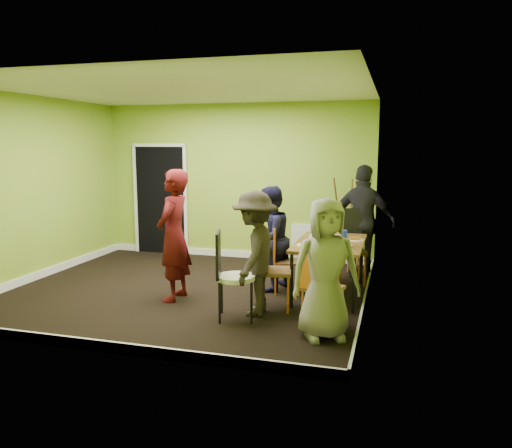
{
  "coord_description": "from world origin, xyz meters",
  "views": [
    {
      "loc": [
        2.81,
        -6.4,
        2.06
      ],
      "look_at": [
        1.01,
        0.0,
        1.01
      ],
      "focal_mm": 35.0,
      "sensor_mm": 36.0,
      "label": 1
    }
  ],
  "objects_px": {
    "dining_table": "(330,246)",
    "chair_left_far": "(281,256)",
    "person_back_end": "(363,222)",
    "person_left_far": "(270,239)",
    "chair_front_end": "(320,282)",
    "chair_back_end": "(348,230)",
    "blue_bottle": "(344,239)",
    "orange_bottle": "(332,238)",
    "chair_left_near": "(267,263)",
    "easel": "(351,224)",
    "person_standing": "(174,235)",
    "person_front_end": "(326,269)",
    "person_left_near": "(255,253)",
    "chair_bentwood": "(230,271)",
    "thermos": "(323,233)"
  },
  "relations": [
    {
      "from": "person_left_far",
      "to": "thermos",
      "type": "bearing_deg",
      "value": 113.07
    },
    {
      "from": "chair_front_end",
      "to": "person_left_near",
      "type": "distance_m",
      "value": 0.9
    },
    {
      "from": "chair_left_near",
      "to": "easel",
      "type": "relative_size",
      "value": 0.69
    },
    {
      "from": "chair_back_end",
      "to": "orange_bottle",
      "type": "xyz_separation_m",
      "value": [
        -0.16,
        -0.76,
        0.01
      ]
    },
    {
      "from": "person_left_near",
      "to": "person_front_end",
      "type": "xyz_separation_m",
      "value": [
        0.94,
        -0.55,
        0.0
      ]
    },
    {
      "from": "dining_table",
      "to": "chair_left_far",
      "type": "bearing_deg",
      "value": -175.79
    },
    {
      "from": "chair_back_end",
      "to": "blue_bottle",
      "type": "relative_size",
      "value": 5.0
    },
    {
      "from": "blue_bottle",
      "to": "person_standing",
      "type": "xyz_separation_m",
      "value": [
        -2.2,
        -0.46,
        0.01
      ]
    },
    {
      "from": "dining_table",
      "to": "person_left_near",
      "type": "bearing_deg",
      "value": -127.38
    },
    {
      "from": "person_back_end",
      "to": "easel",
      "type": "bearing_deg",
      "value": -48.8
    },
    {
      "from": "person_left_far",
      "to": "person_left_near",
      "type": "xyz_separation_m",
      "value": [
        0.07,
        -1.03,
        0.01
      ]
    },
    {
      "from": "dining_table",
      "to": "chair_back_end",
      "type": "distance_m",
      "value": 0.89
    },
    {
      "from": "person_back_end",
      "to": "person_left_far",
      "type": "bearing_deg",
      "value": 57.76
    },
    {
      "from": "person_back_end",
      "to": "blue_bottle",
      "type": "bearing_deg",
      "value": 100.78
    },
    {
      "from": "orange_bottle",
      "to": "dining_table",
      "type": "bearing_deg",
      "value": -95.41
    },
    {
      "from": "chair_front_end",
      "to": "easel",
      "type": "height_order",
      "value": "easel"
    },
    {
      "from": "chair_bentwood",
      "to": "chair_left_far",
      "type": "bearing_deg",
      "value": 148.14
    },
    {
      "from": "chair_bentwood",
      "to": "blue_bottle",
      "type": "distance_m",
      "value": 1.6
    },
    {
      "from": "chair_left_near",
      "to": "person_left_near",
      "type": "height_order",
      "value": "person_left_near"
    },
    {
      "from": "chair_back_end",
      "to": "easel",
      "type": "distance_m",
      "value": 0.73
    },
    {
      "from": "orange_bottle",
      "to": "person_back_end",
      "type": "distance_m",
      "value": 1.03
    },
    {
      "from": "orange_bottle",
      "to": "person_left_near",
      "type": "xyz_separation_m",
      "value": [
        -0.79,
        -1.13,
        -0.03
      ]
    },
    {
      "from": "blue_bottle",
      "to": "person_front_end",
      "type": "bearing_deg",
      "value": -92.9
    },
    {
      "from": "chair_left_far",
      "to": "thermos",
      "type": "bearing_deg",
      "value": 83.59
    },
    {
      "from": "chair_front_end",
      "to": "orange_bottle",
      "type": "xyz_separation_m",
      "value": [
        -0.04,
        1.39,
        0.25
      ]
    },
    {
      "from": "chair_left_near",
      "to": "chair_bentwood",
      "type": "distance_m",
      "value": 0.57
    },
    {
      "from": "person_standing",
      "to": "easel",
      "type": "bearing_deg",
      "value": 137.09
    },
    {
      "from": "dining_table",
      "to": "chair_bentwood",
      "type": "height_order",
      "value": "chair_bentwood"
    },
    {
      "from": "chair_left_far",
      "to": "chair_left_near",
      "type": "xyz_separation_m",
      "value": [
        -0.02,
        -0.76,
        0.06
      ]
    },
    {
      "from": "chair_back_end",
      "to": "person_left_far",
      "type": "relative_size",
      "value": 0.74
    },
    {
      "from": "chair_front_end",
      "to": "person_standing",
      "type": "relative_size",
      "value": 0.55
    },
    {
      "from": "dining_table",
      "to": "orange_bottle",
      "type": "height_order",
      "value": "orange_bottle"
    },
    {
      "from": "chair_front_end",
      "to": "thermos",
      "type": "xyz_separation_m",
      "value": [
        -0.16,
        1.32,
        0.33
      ]
    },
    {
      "from": "thermos",
      "to": "person_standing",
      "type": "height_order",
      "value": "person_standing"
    },
    {
      "from": "easel",
      "to": "dining_table",
      "type": "bearing_deg",
      "value": -95.01
    },
    {
      "from": "chair_bentwood",
      "to": "person_front_end",
      "type": "xyz_separation_m",
      "value": [
        1.18,
        -0.3,
        0.18
      ]
    },
    {
      "from": "chair_front_end",
      "to": "easel",
      "type": "distance_m",
      "value": 2.9
    },
    {
      "from": "dining_table",
      "to": "person_front_end",
      "type": "height_order",
      "value": "person_front_end"
    },
    {
      "from": "chair_left_far",
      "to": "person_back_end",
      "type": "height_order",
      "value": "person_back_end"
    },
    {
      "from": "chair_left_far",
      "to": "blue_bottle",
      "type": "xyz_separation_m",
      "value": [
        0.89,
        -0.25,
        0.33
      ]
    },
    {
      "from": "chair_left_far",
      "to": "person_left_far",
      "type": "relative_size",
      "value": 0.63
    },
    {
      "from": "dining_table",
      "to": "chair_left_far",
      "type": "distance_m",
      "value": 0.69
    },
    {
      "from": "chair_back_end",
      "to": "person_left_near",
      "type": "height_order",
      "value": "person_left_near"
    },
    {
      "from": "chair_left_far",
      "to": "dining_table",
      "type": "bearing_deg",
      "value": 79.19
    },
    {
      "from": "chair_front_end",
      "to": "person_left_near",
      "type": "height_order",
      "value": "person_left_near"
    },
    {
      "from": "person_standing",
      "to": "blue_bottle",
      "type": "bearing_deg",
      "value": 100.87
    },
    {
      "from": "chair_front_end",
      "to": "thermos",
      "type": "relative_size",
      "value": 4.05
    },
    {
      "from": "chair_front_end",
      "to": "person_left_far",
      "type": "distance_m",
      "value": 1.6
    },
    {
      "from": "chair_left_far",
      "to": "orange_bottle",
      "type": "height_order",
      "value": "chair_left_far"
    },
    {
      "from": "thermos",
      "to": "person_standing",
      "type": "xyz_separation_m",
      "value": [
        -1.87,
        -0.8,
        0.01
      ]
    }
  ]
}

